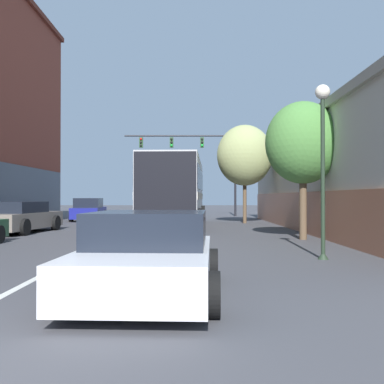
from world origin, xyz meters
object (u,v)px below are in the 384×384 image
(parked_car_left_far, at_px, (20,217))
(traffic_signal_gantry, at_px, (199,153))
(bus, at_px, (177,189))
(street_lamp, at_px, (324,149))
(street_tree_far, at_px, (246,155))
(street_tree_near, at_px, (304,143))
(parked_car_left_near, at_px, (91,210))
(hatchback_foreground, at_px, (150,255))

(parked_car_left_far, relative_size, traffic_signal_gantry, 0.55)
(bus, bearing_deg, traffic_signal_gantry, -3.53)
(traffic_signal_gantry, height_order, street_lamp, traffic_signal_gantry)
(parked_car_left_far, xyz_separation_m, street_tree_far, (10.25, 6.79, 3.23))
(street_tree_near, bearing_deg, street_tree_far, 95.06)
(bus, xyz_separation_m, parked_car_left_near, (-5.71, 5.93, -1.21))
(hatchback_foreground, bearing_deg, bus, 3.28)
(bus, height_order, parked_car_left_near, bus)
(bus, distance_m, street_tree_far, 5.21)
(street_lamp, xyz_separation_m, street_tree_near, (0.76, 4.99, 0.74))
(parked_car_left_near, relative_size, street_tree_far, 0.83)
(bus, height_order, street_tree_far, street_tree_far)
(parked_car_left_near, height_order, traffic_signal_gantry, traffic_signal_gantry)
(bus, height_order, street_lamp, street_lamp)
(street_lamp, relative_size, street_tree_near, 0.86)
(parked_car_left_far, distance_m, street_lamp, 13.28)
(traffic_signal_gantry, relative_size, street_lamp, 2.11)
(bus, distance_m, parked_car_left_near, 8.32)
(bus, bearing_deg, street_lamp, -159.14)
(parked_car_left_far, xyz_separation_m, street_lamp, (10.37, -8.05, 1.99))
(bus, distance_m, parked_car_left_far, 7.60)
(traffic_signal_gantry, bearing_deg, hatchback_foreground, -92.30)
(street_lamp, bearing_deg, street_tree_far, 90.44)
(parked_car_left_near, height_order, street_tree_near, street_tree_near)
(street_lamp, height_order, street_tree_far, street_tree_far)
(parked_car_left_near, relative_size, traffic_signal_gantry, 0.53)
(bus, bearing_deg, street_tree_near, -143.34)
(street_lamp, bearing_deg, hatchback_foreground, -134.29)
(hatchback_foreground, bearing_deg, street_tree_near, -24.52)
(traffic_signal_gantry, bearing_deg, street_tree_far, -75.28)
(traffic_signal_gantry, distance_m, street_tree_far, 9.99)
(street_tree_near, distance_m, street_tree_far, 9.91)
(parked_car_left_far, height_order, street_tree_far, street_tree_far)
(hatchback_foreground, bearing_deg, parked_car_left_far, 31.54)
(street_lamp, bearing_deg, bus, 108.34)
(bus, height_order, street_tree_near, street_tree_near)
(hatchback_foreground, relative_size, traffic_signal_gantry, 0.45)
(hatchback_foreground, height_order, traffic_signal_gantry, traffic_signal_gantry)
(street_tree_near, bearing_deg, street_lamp, -98.68)
(hatchback_foreground, relative_size, street_tree_near, 0.82)
(bus, distance_m, hatchback_foreground, 15.87)
(traffic_signal_gantry, xyz_separation_m, street_tree_near, (3.40, -19.47, -1.57))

